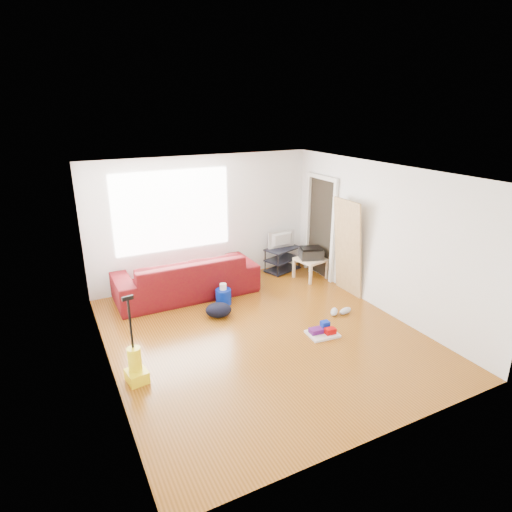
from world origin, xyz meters
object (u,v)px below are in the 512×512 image
tv_stand (282,259)px  sofa (187,295)px  side_table (311,262)px  vacuum (136,366)px  backpack (219,316)px  bucket (224,304)px  cleaning_tray (323,331)px

tv_stand → sofa: bearing=169.5°
side_table → vacuum: vacuum is taller
backpack → sofa: bearing=117.4°
sofa → vacuum: bearing=57.7°
bucket → backpack: bucket is taller
sofa → bucket: sofa is taller
bucket → vacuum: bearing=-139.9°
bucket → cleaning_tray: cleaning_tray is taller
tv_stand → cleaning_tray: tv_stand is taller
cleaning_tray → bucket: bearing=119.3°
sofa → side_table: size_ratio=4.16×
sofa → vacuum: (-1.42, -2.26, 0.22)m
sofa → cleaning_tray: (1.41, -2.37, 0.05)m
backpack → vacuum: size_ratio=0.37×
side_table → backpack: 2.47m
sofa → bucket: 0.81m
vacuum → tv_stand: bearing=26.2°
sofa → backpack: bearing=100.2°
tv_stand → backpack: (-2.03, -1.35, -0.27)m
vacuum → sofa: bearing=49.2°
side_table → tv_stand: bearing=115.7°
cleaning_tray → vacuum: 2.85m
bucket → backpack: (-0.26, -0.41, 0.00)m
sofa → bucket: size_ratio=9.27×
tv_stand → bucket: size_ratio=3.00×
sofa → tv_stand: size_ratio=3.09×
tv_stand → bucket: 2.02m
side_table → cleaning_tray: side_table is taller
sofa → vacuum: 2.68m
vacuum → cleaning_tray: bearing=-10.9°
backpack → vacuum: bearing=-126.8°
sofa → side_table: side_table is taller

